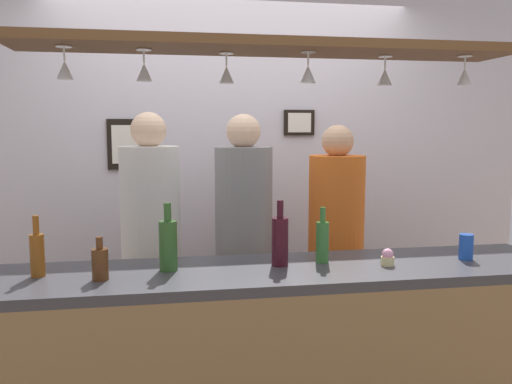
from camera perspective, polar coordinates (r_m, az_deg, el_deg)
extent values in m
cube|color=silver|center=(3.72, -2.60, 1.92)|extent=(4.40, 0.06, 2.60)
cube|color=#38383D|center=(2.37, 1.86, -8.81)|extent=(2.70, 0.55, 0.04)
cube|color=brown|center=(2.35, 1.71, 15.56)|extent=(2.20, 0.36, 0.04)
cylinder|color=silver|center=(2.32, -20.25, 14.66)|extent=(0.06, 0.06, 0.00)
cylinder|color=silver|center=(2.32, -20.22, 13.99)|extent=(0.01, 0.01, 0.06)
cone|color=silver|center=(2.31, -20.15, 12.39)|extent=(0.07, 0.07, 0.08)
cylinder|color=silver|center=(2.32, -12.17, 14.93)|extent=(0.06, 0.06, 0.00)
cylinder|color=silver|center=(2.32, -12.15, 14.26)|extent=(0.01, 0.01, 0.06)
cone|color=silver|center=(2.31, -12.11, 12.66)|extent=(0.07, 0.07, 0.08)
cylinder|color=silver|center=(2.38, -3.25, 14.87)|extent=(0.06, 0.06, 0.00)
cylinder|color=silver|center=(2.38, -3.25, 14.21)|extent=(0.01, 0.01, 0.06)
cone|color=silver|center=(2.37, -3.24, 12.65)|extent=(0.07, 0.07, 0.08)
cylinder|color=silver|center=(2.36, 5.72, 14.92)|extent=(0.06, 0.06, 0.00)
cylinder|color=silver|center=(2.36, 5.71, 14.26)|extent=(0.01, 0.01, 0.06)
cone|color=silver|center=(2.35, 5.70, 12.69)|extent=(0.07, 0.07, 0.08)
cylinder|color=silver|center=(2.55, 13.94, 14.15)|extent=(0.06, 0.06, 0.00)
cylinder|color=silver|center=(2.55, 13.92, 13.54)|extent=(0.01, 0.01, 0.06)
cone|color=silver|center=(2.54, 13.88, 12.08)|extent=(0.07, 0.07, 0.08)
cylinder|color=silver|center=(2.65, 21.89, 13.59)|extent=(0.06, 0.06, 0.00)
cylinder|color=silver|center=(2.64, 21.86, 13.00)|extent=(0.01, 0.01, 0.06)
cone|color=silver|center=(2.64, 21.80, 11.60)|extent=(0.07, 0.07, 0.08)
cube|color=#2D334C|center=(3.26, -11.12, -15.14)|extent=(0.17, 0.18, 0.82)
cylinder|color=white|center=(3.06, -11.46, -1.75)|extent=(0.34, 0.34, 0.71)
sphere|color=beige|center=(3.02, -11.66, 6.64)|extent=(0.20, 0.20, 0.20)
cube|color=#2D334C|center=(3.29, -1.32, -14.84)|extent=(0.17, 0.18, 0.81)
cylinder|color=gray|center=(3.09, -1.36, -1.62)|extent=(0.34, 0.34, 0.71)
sphere|color=beige|center=(3.05, -1.38, 6.65)|extent=(0.20, 0.20, 0.20)
cube|color=#2D334C|center=(3.42, 8.53, -14.31)|extent=(0.17, 0.18, 0.78)
cylinder|color=orange|center=(3.23, 8.77, -2.10)|extent=(0.34, 0.34, 0.68)
sphere|color=tan|center=(3.19, 8.91, 5.52)|extent=(0.19, 0.19, 0.19)
cylinder|color=#336B2D|center=(2.45, 7.25, -5.47)|extent=(0.06, 0.06, 0.19)
cylinder|color=#336B2D|center=(2.43, 7.30, -2.47)|extent=(0.03, 0.03, 0.07)
cylinder|color=brown|center=(2.39, -22.77, -6.40)|extent=(0.06, 0.06, 0.18)
cylinder|color=brown|center=(2.37, -22.91, -3.34)|extent=(0.03, 0.03, 0.08)
cylinder|color=#512D14|center=(2.26, -16.65, -7.58)|extent=(0.07, 0.07, 0.13)
cylinder|color=#512D14|center=(2.24, -16.73, -5.34)|extent=(0.03, 0.03, 0.05)
cylinder|color=#2D5623|center=(2.33, -9.56, -5.82)|extent=(0.08, 0.08, 0.22)
cylinder|color=#2D5623|center=(2.30, -9.64, -2.17)|extent=(0.03, 0.03, 0.08)
cylinder|color=#380F19|center=(2.38, 2.64, -5.45)|extent=(0.08, 0.08, 0.22)
cylinder|color=#380F19|center=(2.35, 2.66, -1.88)|extent=(0.03, 0.03, 0.08)
cylinder|color=#1E4CB2|center=(2.69, 21.96, -5.57)|extent=(0.07, 0.07, 0.12)
cylinder|color=beige|center=(2.47, 14.16, -7.32)|extent=(0.06, 0.06, 0.04)
sphere|color=pink|center=(2.46, 14.18, -6.60)|extent=(0.05, 0.05, 0.05)
cube|color=black|center=(3.65, -13.91, 5.07)|extent=(0.26, 0.02, 0.34)
cube|color=white|center=(3.64, -13.92, 5.07)|extent=(0.20, 0.01, 0.26)
cube|color=black|center=(3.76, 4.73, 7.55)|extent=(0.22, 0.02, 0.18)
cube|color=white|center=(3.75, 4.78, 7.56)|extent=(0.17, 0.01, 0.14)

